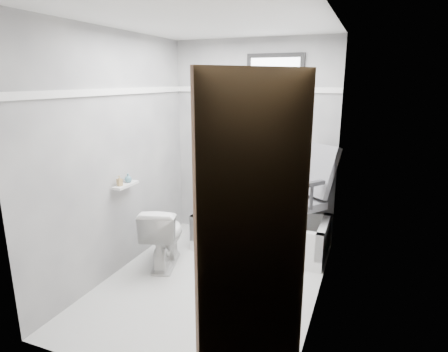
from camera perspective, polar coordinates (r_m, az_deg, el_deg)
The scene contains 19 objects.
floor at distance 3.81m, azimuth -2.03°, elevation -16.00°, with size 2.60×2.60×0.00m, color silver.
ceiling at distance 3.32m, azimuth -2.43°, elevation 22.59°, with size 2.60×2.60×0.00m, color silver.
wall_back at distance 4.56m, azimuth 4.44°, elevation 5.19°, with size 2.00×0.02×2.40m, color slate.
wall_front at distance 2.28m, azimuth -15.59°, elevation -4.71°, with size 2.00×0.02×2.40m, color slate.
wall_left at distance 3.87m, azimuth -15.89°, elevation 3.04°, with size 0.02×2.60×2.40m, color slate.
wall_right at distance 3.11m, azimuth 14.91°, elevation 0.38°, with size 0.02×2.60×2.40m, color slate.
bathtub at distance 4.43m, azimuth 5.61°, elevation -8.47°, with size 1.50×0.70×0.42m, color white, non-canonical shape.
office_chair at distance 4.21m, azimuth 10.40°, elevation -2.94°, with size 0.66×0.66×1.14m, color slate, non-canonical shape.
toilet at distance 4.06m, azimuth -9.16°, elevation -8.95°, with size 0.38×0.67×0.66m, color silver.
door at distance 1.99m, azimuth 9.13°, elevation -13.58°, with size 0.78×0.78×2.00m, color brown, non-canonical shape.
window at distance 4.42m, azimuth 7.80°, elevation 15.49°, with size 0.66×0.04×0.40m, color black, non-canonical shape.
backerboard at distance 4.57m, azimuth 7.30°, elevation 0.00°, with size 1.50×0.02×0.78m, color #4C4C4F.
trim_back at distance 4.49m, azimuth 4.55°, elevation 13.00°, with size 2.00×0.02×0.06m, color white.
trim_left at distance 3.80m, azimuth -16.38°, elevation 12.23°, with size 0.02×2.60×0.06m, color white.
pole at distance 4.35m, azimuth 3.99°, elevation 2.75°, with size 0.02×0.02×1.95m, color silver.
shelf at distance 3.90m, azimuth -14.75°, elevation -1.34°, with size 0.10×0.32×0.03m, color silver.
soap_bottle_a at distance 3.83m, azimuth -15.63°, elevation -0.68°, with size 0.05×0.05×0.10m, color #A68853.
soap_bottle_b at distance 3.94m, azimuth -14.41°, elevation -0.28°, with size 0.07×0.07×0.09m, color teal.
faucet at distance 4.74m, azimuth 1.88°, elevation -2.48°, with size 0.26×0.10×0.16m, color silver, non-canonical shape.
Camera 1 is at (1.34, -3.00, 1.93)m, focal length 30.00 mm.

